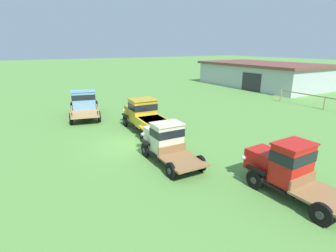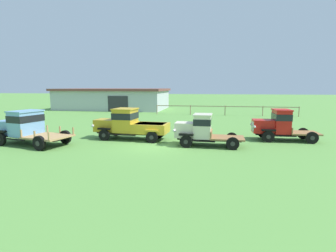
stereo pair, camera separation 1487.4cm
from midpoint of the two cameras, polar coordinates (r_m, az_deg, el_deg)
The scene contains 7 objects.
ground_plane at distance 15.07m, azimuth -28.17°, elevation -11.22°, with size 240.00×240.00×0.00m, color #5B9342.
farm_shed at distance 44.06m, azimuth -20.55°, elevation 4.02°, with size 18.13×10.71×3.48m.
paddock_fence at distance 30.98m, azimuth 2.93°, elevation 1.43°, with size 18.70×0.45×1.32m.
vintage_truck_foreground_near at distance 20.73m, azimuth -49.20°, elevation -4.58°, with size 5.69×3.23×2.26m.
vintage_truck_second_in_line at distance 17.54m, azimuth -30.41°, elevation -4.83°, with size 5.60×2.40×2.26m.
vintage_truck_midrow_center at distance 13.69m, azimuth -16.90°, elevation -7.70°, with size 4.52×1.99×2.08m.
vintage_truck_far_side at distance 14.80m, azimuth 6.97°, elevation -5.94°, with size 4.55×2.01×2.23m.
Camera 2 is at (3.80, -16.23, 3.82)m, focal length 28.00 mm.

